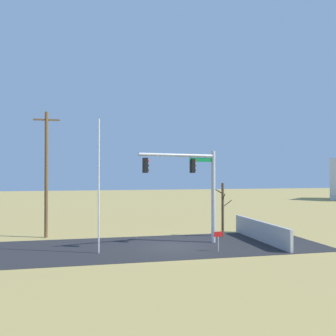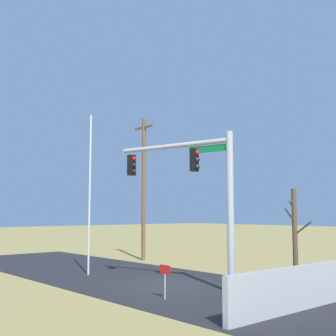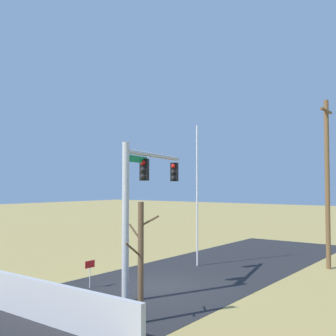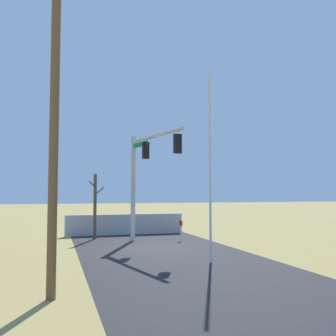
# 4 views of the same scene
# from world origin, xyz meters

# --- Properties ---
(ground_plane) EXTENTS (160.00, 160.00, 0.00)m
(ground_plane) POSITION_xyz_m (0.00, 0.00, 0.00)
(ground_plane) COLOR #9E894C
(road_surface) EXTENTS (28.00, 8.00, 0.01)m
(road_surface) POSITION_xyz_m (-4.00, 0.00, 0.01)
(road_surface) COLOR #232326
(road_surface) RESTS_ON ground_plane
(sidewalk_corner) EXTENTS (6.00, 6.00, 0.01)m
(sidewalk_corner) POSITION_xyz_m (4.01, 0.53, 0.00)
(sidewalk_corner) COLOR #B7B5AD
(sidewalk_corner) RESTS_ON ground_plane
(retaining_fence) EXTENTS (0.20, 8.12, 1.40)m
(retaining_fence) POSITION_xyz_m (6.46, 0.35, 0.70)
(retaining_fence) COLOR #A8A8AD
(retaining_fence) RESTS_ON ground_plane
(signal_mast) EXTENTS (5.58, 1.55, 6.36)m
(signal_mast) POSITION_xyz_m (1.59, 0.19, 4.38)
(signal_mast) COLOR #B2B5BA
(signal_mast) RESTS_ON ground_plane
(flagpole) EXTENTS (0.10, 0.10, 8.10)m
(flagpole) POSITION_xyz_m (-4.88, -1.16, 4.05)
(flagpole) COLOR silver
(flagpole) RESTS_ON ground_plane
(utility_pole) EXTENTS (1.90, 0.26, 9.42)m
(utility_pole) POSITION_xyz_m (-8.53, 5.12, 4.88)
(utility_pole) COLOR brown
(utility_pole) RESTS_ON ground_plane
(bare_tree) EXTENTS (1.27, 1.02, 4.06)m
(bare_tree) POSITION_xyz_m (4.53, 2.64, 2.09)
(bare_tree) COLOR brown
(bare_tree) RESTS_ON ground_plane
(open_sign) EXTENTS (0.56, 0.04, 1.22)m
(open_sign) POSITION_xyz_m (2.31, -2.28, 0.91)
(open_sign) COLOR silver
(open_sign) RESTS_ON ground_plane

